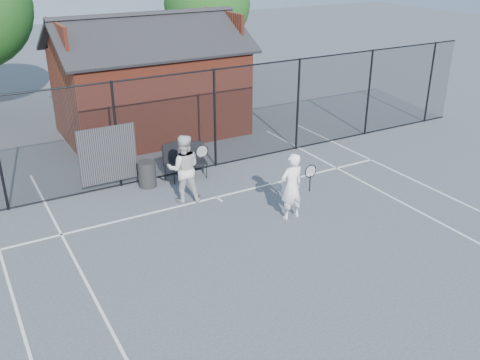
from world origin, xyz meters
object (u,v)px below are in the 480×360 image
player_back (184,168)px  chair_right (175,163)px  player_front (292,186)px  waste_bin (147,174)px  chair_left (198,161)px  clubhouse (150,88)px

player_back → chair_right: (0.30, 1.33, -0.39)m
player_front → chair_right: size_ratio=1.62×
player_front → waste_bin: player_front is taller
chair_left → clubhouse: bearing=97.8°
chair_right → player_back: bearing=-117.2°
chair_left → player_back: bearing=-116.5°
player_front → player_back: bearing=130.5°
clubhouse → chair_left: bearing=-94.1°
clubhouse → chair_right: size_ratio=6.16×
player_front → waste_bin: bearing=124.6°
chair_left → player_front: bearing=-63.4°
waste_bin → chair_right: bearing=0.0°
chair_right → waste_bin: bearing=165.7°
clubhouse → player_front: 7.99m
player_front → chair_right: bearing=114.1°
chair_left → chair_right: (-0.68, 0.09, 0.03)m
clubhouse → waste_bin: (-1.86, -4.40, -1.24)m
player_back → clubhouse: bearing=77.2°
chair_right → waste_bin: 0.87m
clubhouse → waste_bin: bearing=-112.9°
clubhouse → player_back: 5.92m
clubhouse → chair_left: 4.64m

